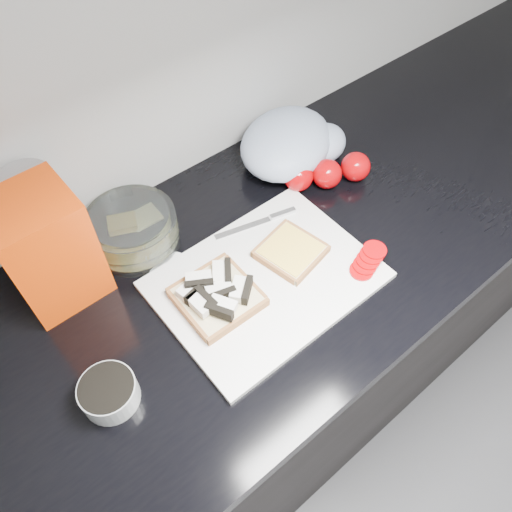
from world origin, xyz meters
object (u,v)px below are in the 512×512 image
(cutting_board, at_px, (266,280))
(bread_bag, at_px, (47,249))
(glass_bowl, at_px, (133,230))
(steel_canister, at_px, (45,221))

(cutting_board, bearing_deg, bread_bag, 142.25)
(glass_bowl, height_order, bread_bag, bread_bag)
(cutting_board, relative_size, glass_bowl, 2.24)
(cutting_board, xyz_separation_m, steel_canister, (-0.27, 0.30, 0.10))
(glass_bowl, bearing_deg, cutting_board, -59.80)
(glass_bowl, xyz_separation_m, bread_bag, (-0.16, -0.01, 0.08))
(cutting_board, height_order, steel_canister, steel_canister)
(cutting_board, bearing_deg, glass_bowl, 120.20)
(cutting_board, distance_m, steel_canister, 0.42)
(steel_canister, bearing_deg, bread_bag, -111.44)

